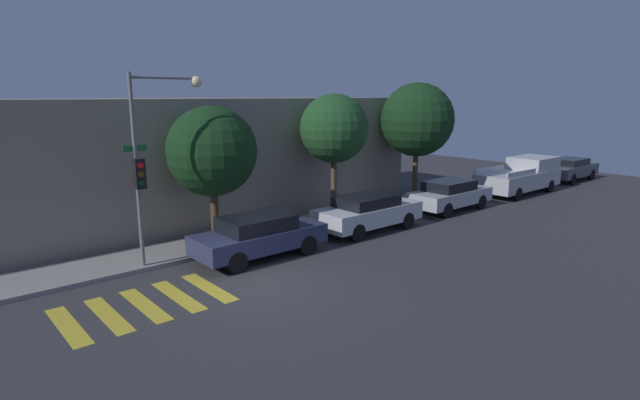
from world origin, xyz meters
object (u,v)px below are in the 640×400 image
at_px(pickup_truck, 522,176).
at_px(tree_near_corner, 212,152).
at_px(sedan_near_corner, 259,235).
at_px(sedan_tail_of_row, 570,169).
at_px(sedan_far_end, 450,194).
at_px(tree_far_end, 417,120).
at_px(traffic_light_pole, 152,149).
at_px(tree_midblock, 334,129).
at_px(sedan_middle, 368,212).

xyz_separation_m(pickup_truck, tree_near_corner, (-17.83, 2.18, 2.45)).
bearing_deg(tree_near_corner, sedan_near_corner, -79.01).
height_order(sedan_near_corner, sedan_tail_of_row, sedan_near_corner).
distance_m(sedan_near_corner, sedan_far_end, 10.71).
bearing_deg(sedan_tail_of_row, tree_near_corner, 174.81).
bearing_deg(tree_far_end, sedan_near_corner, -168.62).
bearing_deg(traffic_light_pole, sedan_near_corner, -23.51).
height_order(traffic_light_pole, tree_far_end, traffic_light_pole).
bearing_deg(pickup_truck, tree_midblock, 169.79).
bearing_deg(sedan_tail_of_row, traffic_light_pole, 177.25).
bearing_deg(tree_near_corner, tree_far_end, 0.00).
xyz_separation_m(sedan_middle, sedan_far_end, (5.53, 0.00, -0.01)).
height_order(traffic_light_pole, pickup_truck, traffic_light_pole).
bearing_deg(sedan_near_corner, tree_midblock, 22.27).
distance_m(sedan_tail_of_row, tree_midblock, 18.64).
bearing_deg(sedan_far_end, tree_far_end, 87.28).
bearing_deg(tree_near_corner, pickup_truck, -6.96).
distance_m(pickup_truck, tree_near_corner, 18.13).
bearing_deg(sedan_near_corner, traffic_light_pole, 156.49).
bearing_deg(sedan_middle, tree_midblock, 86.52).
distance_m(traffic_light_pole, sedan_tail_of_row, 26.68).
relative_size(pickup_truck, sedan_tail_of_row, 1.27).
xyz_separation_m(sedan_far_end, tree_midblock, (-5.40, 2.18, 3.17)).
distance_m(sedan_far_end, sedan_tail_of_row, 12.84).
relative_size(pickup_truck, tree_near_corner, 1.16).
bearing_deg(tree_far_end, sedan_middle, -158.85).
relative_size(traffic_light_pole, tree_far_end, 1.01).
xyz_separation_m(sedan_near_corner, tree_far_end, (10.82, 2.18, 3.37)).
relative_size(sedan_middle, pickup_truck, 0.79).
distance_m(traffic_light_pole, tree_midblock, 8.30).
xyz_separation_m(traffic_light_pole, tree_midblock, (8.25, 0.90, 0.19)).
height_order(tree_near_corner, tree_far_end, tree_far_end).
bearing_deg(tree_near_corner, sedan_middle, -21.22).
distance_m(sedan_tail_of_row, tree_far_end, 13.36).
xyz_separation_m(sedan_far_end, pickup_truck, (6.69, 0.00, 0.19)).
bearing_deg(sedan_middle, sedan_far_end, 0.00).
height_order(sedan_far_end, tree_far_end, tree_far_end).
height_order(sedan_far_end, pickup_truck, pickup_truck).
bearing_deg(tree_near_corner, tree_midblock, 0.00).
bearing_deg(tree_far_end, pickup_truck, -18.29).
height_order(pickup_truck, tree_far_end, tree_far_end).
relative_size(sedan_near_corner, tree_midblock, 0.83).
relative_size(tree_midblock, tree_far_end, 0.91).
height_order(sedan_near_corner, tree_midblock, tree_midblock).
relative_size(sedan_far_end, sedan_tail_of_row, 0.97).
bearing_deg(sedan_tail_of_row, sedan_near_corner, 180.00).
distance_m(sedan_middle, sedan_far_end, 5.53).
xyz_separation_m(sedan_near_corner, tree_midblock, (5.32, 2.18, 3.17)).
height_order(sedan_far_end, sedan_tail_of_row, sedan_far_end).
bearing_deg(sedan_middle, tree_near_corner, 158.78).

